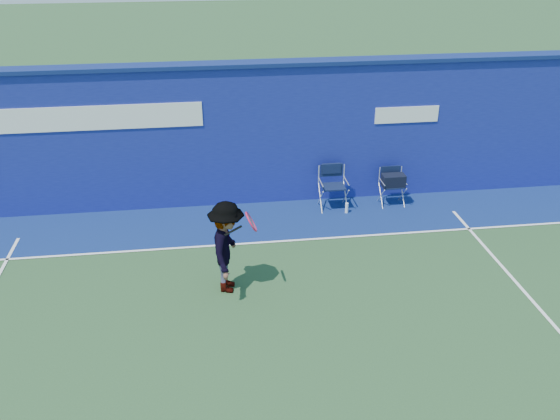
{
  "coord_description": "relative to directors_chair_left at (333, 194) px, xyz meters",
  "views": [
    {
      "loc": [
        -0.72,
        -6.81,
        5.74
      ],
      "look_at": [
        0.53,
        2.6,
        1.0
      ],
      "focal_mm": 38.0,
      "sensor_mm": 36.0,
      "label": 1
    }
  ],
  "objects": [
    {
      "name": "court_lines",
      "position": [
        -1.95,
        -3.96,
        -0.3
      ],
      "size": [
        24.0,
        12.0,
        0.01
      ],
      "color": "white",
      "rests_on": "out_of_bounds_strip"
    },
    {
      "name": "tennis_player",
      "position": [
        -2.42,
        -2.84,
        0.5
      ],
      "size": [
        0.89,
        1.14,
        1.62
      ],
      "color": "#EA4738",
      "rests_on": "ground"
    },
    {
      "name": "directors_chair_left",
      "position": [
        0.0,
        0.0,
        0.0
      ],
      "size": [
        0.56,
        0.52,
        0.94
      ],
      "color": "silver",
      "rests_on": "ground"
    },
    {
      "name": "ground",
      "position": [
        -1.95,
        -4.56,
        -0.31
      ],
      "size": [
        80.0,
        80.0,
        0.0
      ],
      "primitive_type": "plane",
      "color": "#274927",
      "rests_on": "ground"
    },
    {
      "name": "directors_chair_right",
      "position": [
        1.32,
        -0.01,
        0.03
      ],
      "size": [
        0.49,
        0.44,
        0.82
      ],
      "color": "silver",
      "rests_on": "ground"
    },
    {
      "name": "stadium_wall",
      "position": [
        -1.96,
        0.64,
        1.24
      ],
      "size": [
        24.0,
        0.5,
        3.08
      ],
      "color": "navy",
      "rests_on": "ground"
    },
    {
      "name": "out_of_bounds_strip",
      "position": [
        -1.95,
        -0.46,
        -0.31
      ],
      "size": [
        24.0,
        1.8,
        0.01
      ],
      "primitive_type": "cube",
      "color": "navy",
      "rests_on": "ground"
    },
    {
      "name": "water_bottle",
      "position": [
        0.24,
        -0.3,
        -0.2
      ],
      "size": [
        0.07,
        0.07,
        0.23
      ],
      "primitive_type": "cylinder",
      "color": "white",
      "rests_on": "ground"
    }
  ]
}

